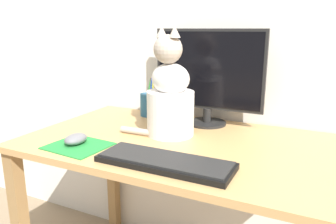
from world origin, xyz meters
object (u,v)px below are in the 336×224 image
object	(u,v)px
computer_mouse_left	(76,139)
keyboard	(165,162)
cat	(170,96)
pen_cup	(149,104)
monitor	(208,75)

from	to	relation	value
computer_mouse_left	keyboard	bearing A→B (deg)	-3.22
keyboard	cat	bearing A→B (deg)	112.70
keyboard	pen_cup	world-z (taller)	pen_cup
monitor	keyboard	bearing A→B (deg)	-85.95
computer_mouse_left	pen_cup	xyz separation A→B (m)	(0.04, 0.48, 0.03)
keyboard	monitor	bearing A→B (deg)	93.86
computer_mouse_left	pen_cup	size ratio (longest dim) A/B	0.52
keyboard	computer_mouse_left	xyz separation A→B (m)	(-0.37, 0.02, 0.01)
keyboard	computer_mouse_left	distance (m)	0.37
keyboard	cat	distance (m)	0.34
monitor	pen_cup	world-z (taller)	monitor
monitor	cat	xyz separation A→B (m)	(-0.08, -0.21, -0.06)
monitor	pen_cup	distance (m)	0.34
cat	pen_cup	world-z (taller)	cat
computer_mouse_left	cat	world-z (taller)	cat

